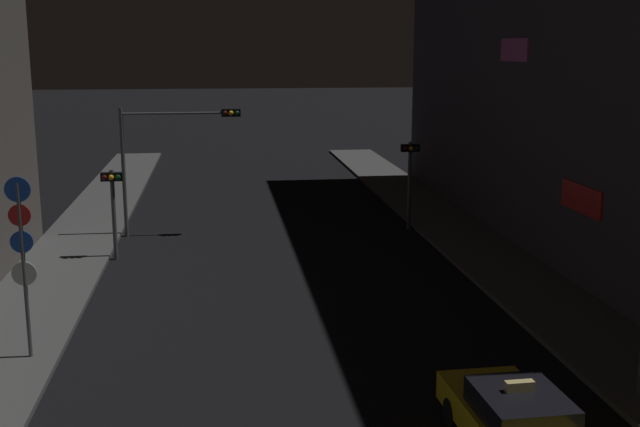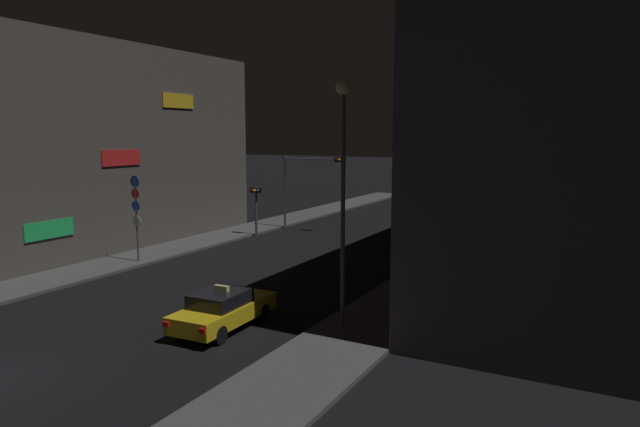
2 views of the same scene
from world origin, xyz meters
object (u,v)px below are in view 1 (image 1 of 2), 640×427
traffic_light_overhead (169,143)px  traffic_light_right_kerb (410,167)px  sign_pole_left (23,252)px  taxi (516,423)px  traffic_light_left_kerb (113,195)px

traffic_light_overhead → traffic_light_right_kerb: traffic_light_overhead is taller
sign_pole_left → traffic_light_overhead: bearing=78.2°
taxi → traffic_light_right_kerb: traffic_light_right_kerb is taller
taxi → sign_pole_left: 12.37m
traffic_light_left_kerb → sign_pole_left: sign_pole_left is taller
traffic_light_left_kerb → traffic_light_overhead: bearing=63.1°
traffic_light_left_kerb → traffic_light_right_kerb: size_ratio=0.89×
taxi → traffic_light_overhead: 21.51m
sign_pole_left → traffic_light_left_kerb: bearing=84.5°
traffic_light_right_kerb → traffic_light_left_kerb: bearing=-163.6°
taxi → traffic_light_right_kerb: (2.70, 19.69, 2.01)m
sign_pole_left → taxi: bearing=-30.6°
traffic_light_overhead → sign_pole_left: size_ratio=1.17×
taxi → sign_pole_left: bearing=149.4°
traffic_light_overhead → traffic_light_left_kerb: bearing=-116.9°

